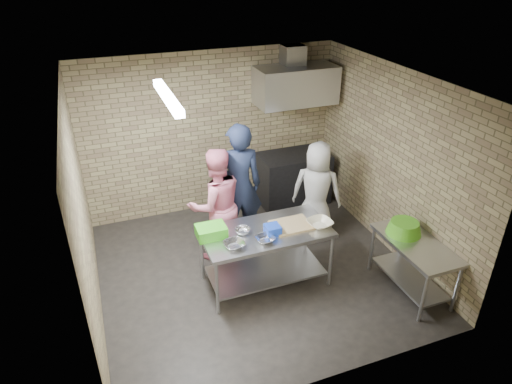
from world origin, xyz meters
TOP-DOWN VIEW (x-y plane):
  - floor at (0.00, 0.00)m, footprint 4.20×4.20m
  - ceiling at (0.00, 0.00)m, footprint 4.20×4.20m
  - back_wall at (0.00, 2.00)m, footprint 4.20×0.06m
  - front_wall at (0.00, -2.00)m, footprint 4.20×0.06m
  - left_wall at (-2.10, 0.00)m, footprint 0.06×4.00m
  - right_wall at (2.10, 0.00)m, footprint 0.06×4.00m
  - prep_table at (0.06, -0.28)m, footprint 1.67×0.83m
  - side_counter at (1.80, -1.10)m, footprint 0.60×1.20m
  - stove at (1.35, 1.65)m, footprint 1.20×0.70m
  - range_hood at (1.35, 1.70)m, footprint 1.30×0.60m
  - hood_duct at (1.35, 1.85)m, footprint 0.35×0.30m
  - wall_shelf at (1.65, 1.89)m, footprint 0.80×0.20m
  - fluorescent_fixture at (-1.00, 0.00)m, footprint 0.10×1.25m
  - green_crate at (-0.64, -0.16)m, footprint 0.37×0.28m
  - blue_tub at (0.11, -0.38)m, footprint 0.19×0.19m
  - cutting_board at (0.41, -0.30)m, footprint 0.51×0.39m
  - mixing_bowl_a at (-0.44, -0.48)m, footprint 0.30×0.30m
  - mixing_bowl_b at (-0.24, -0.23)m, footprint 0.23×0.23m
  - mixing_bowl_c at (-0.04, -0.50)m, footprint 0.27×0.27m
  - ceramic_bowl at (0.76, -0.43)m, footprint 0.36×0.36m
  - green_basin at (1.78, -0.85)m, footprint 0.46×0.46m
  - bottle_red at (1.40, 1.89)m, footprint 0.07×0.07m
  - man_navy at (0.03, 0.74)m, footprint 0.75×0.53m
  - woman_pink at (-0.37, 0.54)m, footprint 0.88×0.71m
  - woman_white at (1.22, 0.54)m, footprint 0.91×0.84m

SIDE VIEW (x-z plane):
  - floor at x=0.00m, z-range 0.00..0.00m
  - side_counter at x=1.80m, z-range 0.00..0.75m
  - prep_table at x=0.06m, z-range 0.00..0.83m
  - stove at x=1.35m, z-range 0.00..0.90m
  - woman_white at x=1.22m, z-range 0.00..1.56m
  - green_basin at x=1.78m, z-range 0.75..0.92m
  - cutting_board at x=0.41m, z-range 0.83..0.86m
  - woman_pink at x=-0.37m, z-range 0.00..1.71m
  - mixing_bowl_c at x=-0.04m, z-range 0.83..0.89m
  - mixing_bowl_b at x=-0.24m, z-range 0.83..0.90m
  - mixing_bowl_a at x=-0.44m, z-range 0.83..0.90m
  - ceramic_bowl at x=0.76m, z-range 0.83..0.91m
  - blue_tub at x=0.11m, z-range 0.83..0.96m
  - green_crate at x=-0.64m, z-range 0.83..0.98m
  - man_navy at x=0.03m, z-range 0.00..1.95m
  - back_wall at x=0.00m, z-range 0.00..2.70m
  - front_wall at x=0.00m, z-range 0.00..2.70m
  - left_wall at x=-2.10m, z-range 0.00..2.70m
  - right_wall at x=2.10m, z-range 0.00..2.70m
  - wall_shelf at x=1.65m, z-range 1.90..1.94m
  - bottle_red at x=1.40m, z-range 1.94..2.12m
  - range_hood at x=1.35m, z-range 1.80..2.40m
  - hood_duct at x=1.35m, z-range 2.40..2.70m
  - fluorescent_fixture at x=-1.00m, z-range 2.60..2.68m
  - ceiling at x=0.00m, z-range 2.70..2.70m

